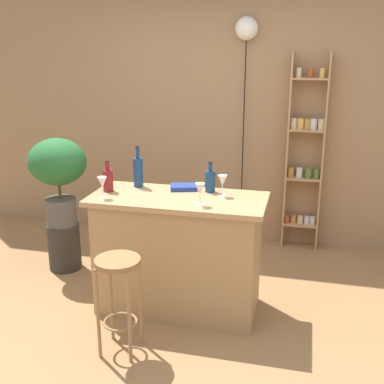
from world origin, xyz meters
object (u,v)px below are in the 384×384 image
potted_plant (58,170)px  pendant_globe_light (247,32)px  plant_stool (64,246)px  wine_glass_center (222,181)px  bar_stool (119,284)px  cookbook (184,187)px  bottle_spirits_clear (210,181)px  bottle_olive_oil (138,171)px  bottle_vinegar (108,180)px  spice_shelf (305,155)px  wine_glass_right (102,183)px  wine_glass_left (200,190)px

potted_plant → pendant_globe_light: bearing=35.7°
plant_stool → wine_glass_center: (1.58, -0.34, 0.84)m
pendant_globe_light → bar_stool: bearing=-103.3°
cookbook → pendant_globe_light: size_ratio=0.09×
bar_stool → bottle_spirits_clear: (0.45, 0.84, 0.53)m
bar_stool → bottle_olive_oil: size_ratio=2.05×
bottle_vinegar → bottle_olive_oil: bearing=43.4°
bar_stool → potted_plant: 1.56m
plant_stool → wine_glass_center: wine_glass_center is taller
spice_shelf → pendant_globe_light: 1.34m
bar_stool → plant_stool: bar_stool is taller
spice_shelf → wine_glass_right: 2.22m
spice_shelf → cookbook: bearing=-125.4°
wine_glass_left → wine_glass_center: (0.12, 0.26, 0.00)m
spice_shelf → plant_stool: size_ratio=4.49×
potted_plant → bottle_olive_oil: bottle_olive_oil is taller
potted_plant → wine_glass_right: (0.70, -0.60, 0.09)m
plant_stool → bottle_olive_oil: (0.87, -0.25, 0.85)m
bottle_olive_oil → bottle_spirits_clear: size_ratio=1.38×
spice_shelf → bar_stool: bearing=-118.1°
potted_plant → wine_glass_left: 1.58m
pendant_globe_light → bottle_olive_oil: bearing=-116.2°
wine_glass_right → pendant_globe_light: 2.20m
bottle_vinegar → wine_glass_right: (0.03, -0.17, 0.02)m
bottle_vinegar → bar_stool: bearing=-63.3°
wine_glass_center → pendant_globe_light: size_ratio=0.07×
bar_stool → bottle_spirits_clear: 1.09m
spice_shelf → plant_stool: (-2.17, -1.07, -0.78)m
wine_glass_center → bar_stool: bearing=-126.5°
wine_glass_center → cookbook: 0.36m
plant_stool → bottle_olive_oil: bearing=-16.1°
bottle_olive_oil → bottle_vinegar: 0.26m
plant_stool → wine_glass_left: bearing=-22.1°
bottle_olive_oil → cookbook: bearing=2.3°
spice_shelf → wine_glass_left: bearing=-113.1°
bar_stool → wine_glass_center: wine_glass_center is taller
spice_shelf → potted_plant: 2.42m
bar_stool → bottle_olive_oil: (-0.15, 0.85, 0.57)m
bottle_spirits_clear → plant_stool: bearing=170.2°
bottle_vinegar → pendant_globe_light: 2.09m
cookbook → bottle_vinegar: bearing=-178.4°
bar_stool → wine_glass_center: (0.56, 0.76, 0.55)m
wine_glass_center → bottle_spirits_clear: bearing=143.2°
bottle_vinegar → pendant_globe_light: bearing=60.8°
spice_shelf → wine_glass_center: bearing=-112.9°
wine_glass_right → potted_plant: bearing=139.6°
wine_glass_center → pendant_globe_light: pendant_globe_light is taller
bar_stool → wine_glass_center: 1.10m
bar_stool → wine_glass_right: size_ratio=4.26×
spice_shelf → plant_stool: bearing=-153.8°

